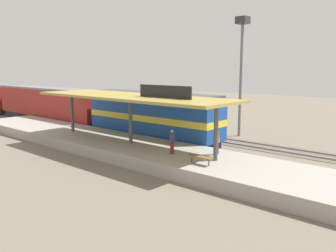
{
  "coord_description": "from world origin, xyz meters",
  "views": [
    {
      "loc": [
        -23.18,
        -20.15,
        6.8
      ],
      "look_at": [
        -1.38,
        -1.12,
        2.0
      ],
      "focal_mm": 37.39,
      "sensor_mm": 36.0,
      "label": 1
    }
  ],
  "objects_px": {
    "passenger_carriage_front": "(49,104)",
    "light_mast": "(242,52)",
    "locomotive": "(152,116)",
    "person_walking": "(217,141)",
    "person_waiting": "(172,140)",
    "platform_bench": "(200,157)"
  },
  "relations": [
    {
      "from": "locomotive",
      "to": "person_walking",
      "type": "distance_m",
      "value": 9.9
    },
    {
      "from": "passenger_carriage_front",
      "to": "person_waiting",
      "type": "bearing_deg",
      "value": -101.72
    },
    {
      "from": "locomotive",
      "to": "person_waiting",
      "type": "distance_m",
      "value": 8.61
    },
    {
      "from": "light_mast",
      "to": "person_waiting",
      "type": "height_order",
      "value": "light_mast"
    },
    {
      "from": "locomotive",
      "to": "person_waiting",
      "type": "relative_size",
      "value": 8.44
    },
    {
      "from": "platform_bench",
      "to": "person_walking",
      "type": "bearing_deg",
      "value": 11.65
    },
    {
      "from": "locomotive",
      "to": "platform_bench",
      "type": "bearing_deg",
      "value": -121.24
    },
    {
      "from": "passenger_carriage_front",
      "to": "platform_bench",
      "type": "bearing_deg",
      "value": -102.14
    },
    {
      "from": "platform_bench",
      "to": "person_waiting",
      "type": "relative_size",
      "value": 0.99
    },
    {
      "from": "locomotive",
      "to": "light_mast",
      "type": "distance_m",
      "value": 10.92
    },
    {
      "from": "locomotive",
      "to": "passenger_carriage_front",
      "type": "xyz_separation_m",
      "value": [
        0.0,
        18.0,
        -0.1
      ]
    },
    {
      "from": "platform_bench",
      "to": "passenger_carriage_front",
      "type": "xyz_separation_m",
      "value": [
        6.0,
        27.89,
        0.97
      ]
    },
    {
      "from": "locomotive",
      "to": "light_mast",
      "type": "xyz_separation_m",
      "value": [
        7.8,
        -4.74,
        5.99
      ]
    },
    {
      "from": "person_walking",
      "to": "light_mast",
      "type": "bearing_deg",
      "value": 22.5
    },
    {
      "from": "passenger_carriage_front",
      "to": "light_mast",
      "type": "relative_size",
      "value": 1.71
    },
    {
      "from": "light_mast",
      "to": "locomotive",
      "type": "bearing_deg",
      "value": 148.69
    },
    {
      "from": "platform_bench",
      "to": "person_walking",
      "type": "relative_size",
      "value": 0.99
    },
    {
      "from": "platform_bench",
      "to": "person_waiting",
      "type": "height_order",
      "value": "person_waiting"
    },
    {
      "from": "platform_bench",
      "to": "locomotive",
      "type": "xyz_separation_m",
      "value": [
        6.0,
        9.89,
        1.07
      ]
    },
    {
      "from": "person_waiting",
      "to": "person_walking",
      "type": "bearing_deg",
      "value": -52.56
    },
    {
      "from": "passenger_carriage_front",
      "to": "light_mast",
      "type": "distance_m",
      "value": 24.8
    },
    {
      "from": "platform_bench",
      "to": "light_mast",
      "type": "relative_size",
      "value": 0.15
    }
  ]
}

